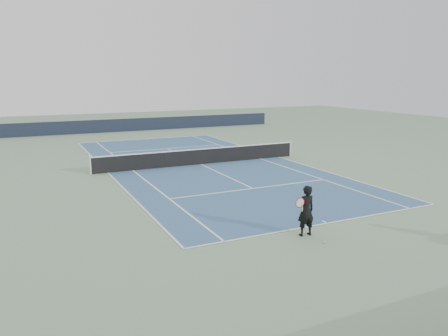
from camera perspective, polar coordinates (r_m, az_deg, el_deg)
name	(u,v)px	position (r m, az deg, el deg)	size (l,w,h in m)	color
ground	(201,164)	(26.20, -3.06, 0.48)	(80.00, 80.00, 0.00)	gray
court_surface	(201,164)	(26.20, -3.06, 0.49)	(10.97, 23.77, 0.01)	#365981
tennis_net	(201,156)	(26.11, -3.07, 1.56)	(12.90, 0.10, 1.07)	silver
windscreen_far	(129,125)	(43.01, -12.28, 5.52)	(30.00, 0.25, 1.20)	black
tennis_player	(306,211)	(14.66, 10.64, -5.50)	(0.78, 0.49, 1.71)	black
tennis_ball	(324,242)	(14.38, 12.99, -9.40)	(0.07, 0.07, 0.07)	#D6E62F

